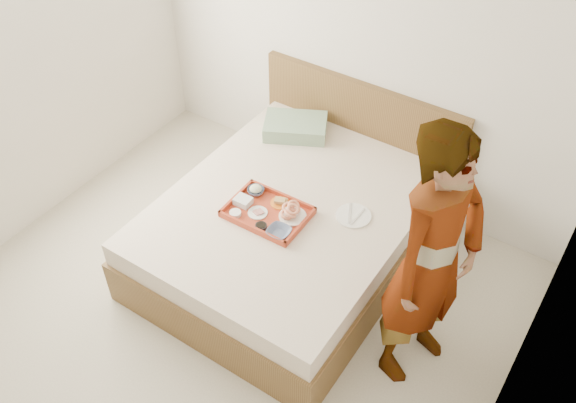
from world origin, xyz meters
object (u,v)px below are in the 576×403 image
Objects in this scene: person at (432,263)px; tray at (268,212)px; bed at (290,231)px; dinner_plate at (353,216)px.

tray is at bearing 101.30° from person.
bed is 1.28m from person.
tray is 0.56m from dinner_plate.
bed is 0.34m from tray.
tray reaches higher than bed.
person is (0.68, -0.40, 0.34)m from dinner_plate.
person is at bearing -14.05° from bed.
bed is at bearing 68.87° from tray.
tray is at bearing -148.14° from dinner_plate.
dinner_plate is at bearing 75.78° from person.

